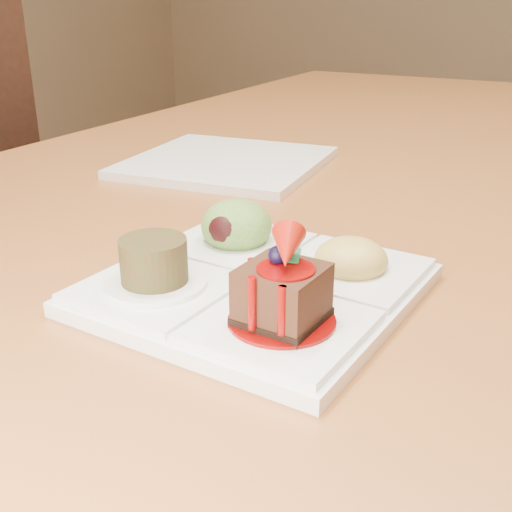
% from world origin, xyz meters
% --- Properties ---
extents(ground, '(6.00, 6.00, 0.00)m').
position_xyz_m(ground, '(0.00, 0.00, 0.00)').
color(ground, '#523317').
extents(dining_table, '(1.00, 1.80, 0.75)m').
position_xyz_m(dining_table, '(0.00, 0.00, 0.68)').
color(dining_table, '#9D5428').
rests_on(dining_table, ground).
extents(sampler_plate, '(0.25, 0.25, 0.09)m').
position_xyz_m(sampler_plate, '(0.08, -0.57, 0.77)').
color(sampler_plate, white).
rests_on(sampler_plate, dining_table).
extents(second_plate, '(0.28, 0.28, 0.01)m').
position_xyz_m(second_plate, '(-0.15, -0.23, 0.76)').
color(second_plate, white).
rests_on(second_plate, dining_table).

